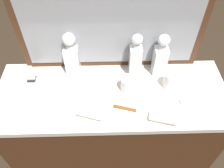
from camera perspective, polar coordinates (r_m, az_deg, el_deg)
The scene contains 13 objects.
ground_plane at distance 2.09m, azimuth 0.00°, elevation -16.74°, with size 6.00×6.00×0.00m, color #2D2319.
dresser at distance 1.72m, azimuth 0.00°, elevation -10.94°, with size 1.39×0.53×0.83m.
dresser_mirror at distance 1.35m, azimuth -0.29°, elevation 14.71°, with size 1.10×0.03×0.64m.
crystal_decanter_rear at distance 1.42m, azimuth 5.72°, elevation 6.23°, with size 0.07×0.07×0.29m.
crystal_decanter_center at distance 1.46m, azimuth -9.86°, elevation 6.63°, with size 0.09×0.09×0.28m.
crystal_decanter_right at distance 1.46m, azimuth 11.75°, elevation 6.24°, with size 0.08×0.08×0.29m.
crystal_tumbler_rear at distance 1.37m, azimuth 3.92°, elevation -0.13°, with size 0.09×0.09×0.09m.
crystal_tumbler_far_right at distance 1.42m, azimuth 14.12°, elevation 0.73°, with size 0.08×0.08×0.10m.
silver_brush_far_right at distance 1.28m, azimuth -5.46°, elevation -7.28°, with size 0.16×0.10×0.02m.
silver_brush_center at distance 1.29m, azimuth 12.24°, elevation -8.36°, with size 0.15×0.09×0.02m.
porcelain_dish at distance 1.40m, azimuth 17.58°, elevation -4.12°, with size 0.07×0.07×0.01m.
tortoiseshell_comb at distance 1.31m, azimuth 3.11°, elevation -5.96°, with size 0.13×0.06×0.01m.
napkin_holder at distance 1.51m, azimuth -19.45°, elevation 2.23°, with size 0.05×0.05×0.11m.
Camera 1 is at (-0.02, -0.88, 1.90)m, focal length 37.27 mm.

